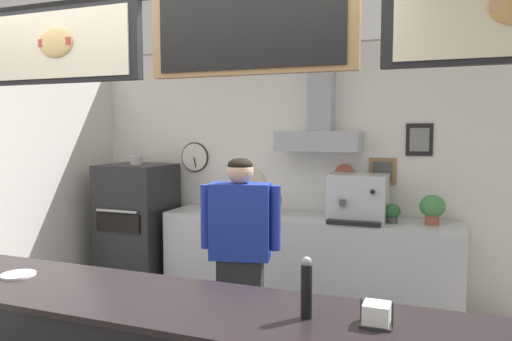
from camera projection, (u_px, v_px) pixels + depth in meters
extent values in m
cube|color=gray|center=(300.00, 172.00, 5.30)|extent=(4.91, 0.12, 2.71)
cube|color=white|center=(298.00, 172.00, 5.24)|extent=(4.87, 0.01, 2.67)
cylinder|color=black|center=(195.00, 157.00, 5.66)|extent=(0.34, 0.02, 0.34)
cylinder|color=white|center=(194.00, 157.00, 5.64)|extent=(0.32, 0.01, 0.32)
cube|color=black|center=(195.00, 162.00, 5.64)|extent=(0.04, 0.01, 0.12)
cylinder|color=beige|center=(252.00, 181.00, 5.42)|extent=(0.27, 0.02, 0.27)
cylinder|color=#C1664C|center=(344.00, 174.00, 5.04)|extent=(0.20, 0.02, 0.20)
cube|color=black|center=(419.00, 140.00, 4.75)|extent=(0.25, 0.02, 0.32)
cube|color=gray|center=(419.00, 140.00, 4.74)|extent=(0.18, 0.01, 0.23)
cube|color=#997047|center=(382.00, 171.00, 4.90)|extent=(0.27, 0.02, 0.27)
cube|color=#4B4B4B|center=(382.00, 171.00, 4.89)|extent=(0.20, 0.01, 0.20)
cube|color=#A3A5AD|center=(319.00, 141.00, 4.92)|extent=(0.84, 0.41, 0.20)
cube|color=#A3A5AD|center=(322.00, 89.00, 4.96)|extent=(0.24, 0.24, 0.86)
cube|color=black|center=(61.00, 45.00, 2.73)|extent=(1.05, 0.05, 0.42)
cube|color=#F2E5C6|center=(57.00, 45.00, 2.71)|extent=(0.95, 0.01, 0.37)
ellipsoid|color=#E5BC70|center=(56.00, 42.00, 2.69)|extent=(0.23, 0.04, 0.16)
cube|color=#B74233|center=(54.00, 42.00, 2.69)|extent=(0.22, 0.01, 0.04)
cube|color=#9E754C|center=(249.00, 31.00, 2.32)|extent=(1.05, 0.05, 0.42)
cube|color=black|center=(247.00, 30.00, 2.30)|extent=(0.95, 0.01, 0.37)
cube|color=black|center=(124.00, 296.00, 2.41)|extent=(3.71, 0.66, 0.03)
cube|color=silver|center=(306.00, 262.00, 4.93)|extent=(2.98, 0.59, 0.94)
cube|color=#9FA1A5|center=(306.00, 291.00, 4.96)|extent=(2.83, 0.55, 0.02)
cube|color=#232326|center=(138.00, 227.00, 5.51)|extent=(0.72, 0.69, 1.42)
cube|color=black|center=(118.00, 223.00, 5.16)|extent=(0.54, 0.02, 0.20)
cube|color=#B7BABF|center=(116.00, 211.00, 5.14)|extent=(0.51, 0.02, 0.02)
cylinder|color=#B7BABF|center=(136.00, 160.00, 5.44)|extent=(0.14, 0.14, 0.10)
cube|color=#232328|center=(241.00, 314.00, 3.65)|extent=(0.37, 0.27, 0.86)
cube|color=#1E339E|center=(240.00, 221.00, 3.59)|extent=(0.48, 0.32, 0.56)
cylinder|color=#1E339E|center=(275.00, 218.00, 3.55)|extent=(0.08, 0.08, 0.48)
cylinder|color=#1E339E|center=(206.00, 216.00, 3.62)|extent=(0.08, 0.08, 0.48)
sphere|color=#D8AD8E|center=(240.00, 171.00, 3.56)|extent=(0.20, 0.20, 0.20)
ellipsoid|color=black|center=(240.00, 165.00, 3.56)|extent=(0.19, 0.19, 0.11)
cube|color=silver|center=(358.00, 197.00, 4.67)|extent=(0.54, 0.40, 0.45)
cylinder|color=#4C4C51|center=(342.00, 203.00, 4.50)|extent=(0.06, 0.06, 0.06)
cube|color=black|center=(354.00, 223.00, 4.46)|extent=(0.49, 0.10, 0.04)
sphere|color=black|center=(372.00, 192.00, 4.40)|extent=(0.04, 0.04, 0.04)
cylinder|color=#9E563D|center=(432.00, 220.00, 4.48)|extent=(0.13, 0.13, 0.09)
ellipsoid|color=#47894C|center=(433.00, 206.00, 4.47)|extent=(0.23, 0.23, 0.21)
cylinder|color=beige|center=(273.00, 210.00, 5.05)|extent=(0.10, 0.10, 0.07)
ellipsoid|color=#5B844C|center=(273.00, 200.00, 5.04)|extent=(0.19, 0.19, 0.17)
cylinder|color=beige|center=(212.00, 208.00, 5.23)|extent=(0.09, 0.09, 0.06)
ellipsoid|color=#387A3D|center=(212.00, 201.00, 5.22)|extent=(0.12, 0.12, 0.11)
cylinder|color=#4C4C51|center=(392.00, 220.00, 4.56)|extent=(0.11, 0.11, 0.06)
ellipsoid|color=#2D6638|center=(392.00, 211.00, 4.55)|extent=(0.16, 0.16, 0.14)
cylinder|color=white|center=(18.00, 275.00, 2.69)|extent=(0.18, 0.18, 0.01)
cube|color=#262628|center=(376.00, 324.00, 2.01)|extent=(0.13, 0.13, 0.01)
cylinder|color=#262628|center=(361.00, 310.00, 2.03)|extent=(0.01, 0.01, 0.10)
cylinder|color=#262628|center=(392.00, 315.00, 1.99)|extent=(0.01, 0.01, 0.10)
cube|color=white|center=(377.00, 314.00, 2.01)|extent=(0.11, 0.11, 0.09)
cylinder|color=black|center=(306.00, 292.00, 2.08)|extent=(0.05, 0.05, 0.23)
sphere|color=gray|center=(307.00, 262.00, 2.06)|extent=(0.04, 0.04, 0.04)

